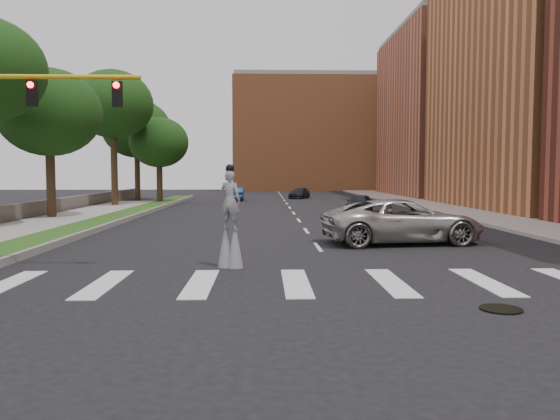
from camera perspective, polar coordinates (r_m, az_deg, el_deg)
name	(u,v)px	position (r m, az deg, el deg)	size (l,w,h in m)	color
ground_plane	(349,291)	(14.01, 7.25, -8.38)	(160.00, 160.00, 0.00)	black
grass_median	(111,219)	(34.91, -17.21, -0.89)	(2.00, 60.00, 0.25)	#224C15
median_curb	(129,219)	(34.65, -15.54, -0.87)	(0.20, 60.00, 0.28)	gray
sidewalk_right	(468,213)	(41.31, 19.09, -0.25)	(5.00, 90.00, 0.18)	gray
stone_wall	(34,210)	(38.57, -24.32, 0.01)	(0.50, 56.00, 1.10)	#534E47
manhole	(501,309)	(12.96, 22.10, -9.57)	(0.90, 0.90, 0.04)	black
building_far	(459,115)	(72.05, 18.16, 9.38)	(16.00, 22.00, 20.00)	#BD6545
building_backdrop	(313,136)	(92.07, 3.43, 7.73)	(26.00, 14.00, 18.00)	#C4703D
traffic_signal	(7,133)	(18.23, -26.66, 7.21)	(5.30, 0.23, 6.20)	black
stilt_performer	(230,225)	(17.12, -5.23, -1.59)	(0.82, 0.67, 3.24)	#332314
suv_crossing	(403,221)	(23.47, 12.68, -1.15)	(3.08, 6.69, 1.86)	#AAA8A1
car_near	(359,203)	(41.00, 8.30, 0.72)	(1.60, 3.98, 1.36)	black
car_mid	(237,194)	(57.34, -4.56, 1.67)	(1.44, 4.12, 1.36)	navy
car_far	(299,193)	(61.65, 2.04, 1.76)	(1.64, 4.03, 1.17)	black
tree_3	(49,113)	(37.38, -23.01, 9.34)	(6.43, 6.43, 9.44)	#332314
tree_4	(113,105)	(48.89, -17.06, 10.49)	(6.75, 6.75, 11.58)	#332314
tree_5	(137,129)	(59.40, -14.76, 8.19)	(7.13, 7.13, 10.53)	#332314
tree_6	(159,143)	(52.36, -12.53, 6.89)	(5.49, 5.49, 8.09)	#332314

